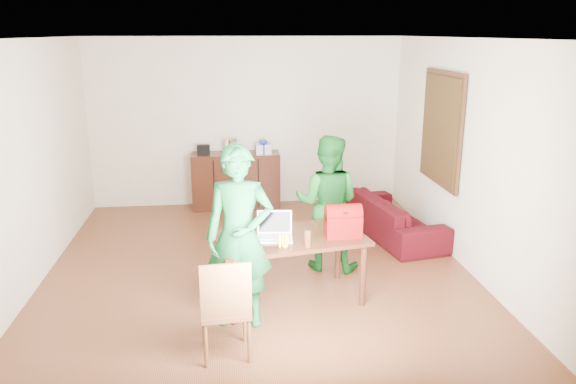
{
  "coord_description": "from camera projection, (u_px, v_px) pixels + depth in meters",
  "views": [
    {
      "loc": [
        -0.34,
        -6.3,
        2.77
      ],
      "look_at": [
        0.29,
        -0.65,
        1.14
      ],
      "focal_mm": 35.0,
      "sensor_mm": 36.0,
      "label": 1
    }
  ],
  "objects": [
    {
      "name": "room",
      "position": [
        257.0,
        161.0,
        6.58
      ],
      "size": [
        5.2,
        5.7,
        2.9
      ],
      "color": "#4A2112",
      "rests_on": "ground"
    },
    {
      "name": "table",
      "position": [
        290.0,
        244.0,
        5.86
      ],
      "size": [
        1.66,
        1.12,
        0.72
      ],
      "rotation": [
        0.0,
        0.0,
        0.18
      ],
      "color": "black",
      "rests_on": "ground"
    },
    {
      "name": "chair",
      "position": [
        226.0,
        327.0,
        4.91
      ],
      "size": [
        0.46,
        0.44,
        0.94
      ],
      "rotation": [
        0.0,
        0.0,
        0.08
      ],
      "color": "brown",
      "rests_on": "ground"
    },
    {
      "name": "person_near",
      "position": [
        239.0,
        237.0,
        5.32
      ],
      "size": [
        0.69,
        0.5,
        1.78
      ],
      "primitive_type": "imported",
      "rotation": [
        0.0,
        0.0,
        -0.11
      ],
      "color": "#155F2C",
      "rests_on": "ground"
    },
    {
      "name": "person_far",
      "position": [
        327.0,
        203.0,
        6.64
      ],
      "size": [
        0.95,
        0.85,
        1.63
      ],
      "primitive_type": "imported",
      "rotation": [
        0.0,
        0.0,
        2.79
      ],
      "color": "#13591A",
      "rests_on": "ground"
    },
    {
      "name": "laptop",
      "position": [
        274.0,
        235.0,
        5.73
      ],
      "size": [
        0.38,
        0.28,
        0.26
      ],
      "rotation": [
        0.0,
        0.0,
        -0.09
      ],
      "color": "white",
      "rests_on": "table"
    },
    {
      "name": "bananas",
      "position": [
        283.0,
        245.0,
        5.51
      ],
      "size": [
        0.16,
        0.13,
        0.05
      ],
      "primitive_type": null,
      "rotation": [
        0.0,
        0.0,
        -0.29
      ],
      "color": "yellow",
      "rests_on": "table"
    },
    {
      "name": "bottle",
      "position": [
        308.0,
        237.0,
        5.52
      ],
      "size": [
        0.07,
        0.07,
        0.2
      ],
      "primitive_type": "cylinder",
      "rotation": [
        0.0,
        0.0,
        0.08
      ],
      "color": "#522712",
      "rests_on": "table"
    },
    {
      "name": "red_bag",
      "position": [
        343.0,
        224.0,
        5.79
      ],
      "size": [
        0.37,
        0.22,
        0.27
      ],
      "primitive_type": "cube",
      "rotation": [
        0.0,
        0.0,
        -0.0
      ],
      "color": "#690B07",
      "rests_on": "table"
    },
    {
      "name": "sofa",
      "position": [
        393.0,
        217.0,
        7.84
      ],
      "size": [
        1.08,
        1.98,
        0.55
      ],
      "primitive_type": "imported",
      "rotation": [
        0.0,
        0.0,
        1.76
      ],
      "color": "#3A0715",
      "rests_on": "ground"
    }
  ]
}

